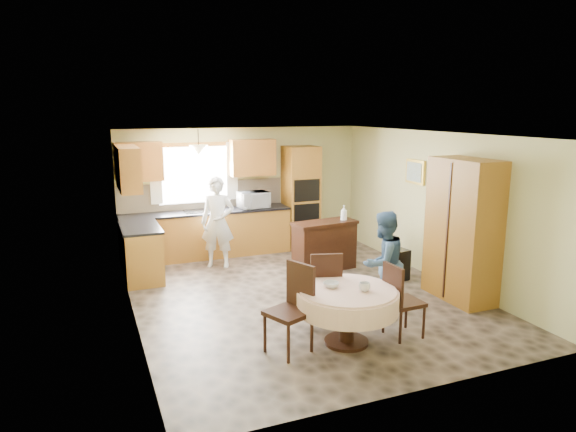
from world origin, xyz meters
The scene contains 36 objects.
floor centered at (0.00, 0.00, 0.00)m, with size 5.00×6.00×0.01m, color #6F5C4E.
ceiling centered at (0.00, 0.00, 2.50)m, with size 5.00×6.00×0.01m, color white.
wall_back centered at (0.00, 3.00, 1.25)m, with size 5.00×0.02×2.50m, color #BFBD7A.
wall_front centered at (0.00, -3.00, 1.25)m, with size 5.00×0.02×2.50m, color #BFBD7A.
wall_left centered at (-2.50, 0.00, 1.25)m, with size 0.02×6.00×2.50m, color #BFBD7A.
wall_right centered at (2.50, 0.00, 1.25)m, with size 0.02×6.00×2.50m, color #BFBD7A.
window centered at (-1.00, 2.98, 1.60)m, with size 1.40×0.03×1.10m, color white.
curtain_left centered at (-1.75, 2.93, 1.65)m, with size 0.22×0.02×1.15m, color white.
curtain_right centered at (-0.25, 2.93, 1.65)m, with size 0.22×0.02×1.15m, color white.
base_cab_back centered at (-0.85, 2.70, 0.44)m, with size 3.30×0.60×0.88m, color #B97B31.
counter_back centered at (-0.85, 2.70, 0.90)m, with size 3.30×0.64×0.04m, color black.
base_cab_left centered at (-2.20, 1.80, 0.44)m, with size 0.60×1.20×0.88m, color #B97B31.
counter_left centered at (-2.20, 1.80, 0.90)m, with size 0.64×1.20×0.04m, color black.
backsplash centered at (-0.85, 2.99, 1.18)m, with size 3.30×0.02×0.55m, color tan.
wall_cab_left centered at (-2.05, 2.83, 1.91)m, with size 0.85×0.33×0.72m, color #C98132.
wall_cab_right centered at (0.15, 2.83, 1.91)m, with size 0.90×0.33×0.72m, color #C98132.
wall_cab_side centered at (-2.33, 1.80, 1.91)m, with size 0.33×1.20×0.72m, color #C98132.
oven_tower centered at (1.15, 2.69, 1.06)m, with size 0.66×0.62×2.12m, color #B97B31.
oven_upper centered at (1.15, 2.38, 1.25)m, with size 0.56×0.01×0.45m, color black.
oven_lower centered at (1.15, 2.38, 0.75)m, with size 0.56×0.01×0.45m, color black.
pendant centered at (-1.00, 2.50, 2.12)m, with size 0.36×0.36×0.18m, color beige.
sideboard centered at (0.93, 1.08, 0.42)m, with size 1.17×0.48×0.84m, color #33170D.
space_heater centered at (1.81, 0.08, 0.26)m, with size 0.38×0.27×0.53m, color black.
cupboard centered at (2.22, -1.00, 1.08)m, with size 0.56×1.13×2.15m, color #B97B31.
dining_table centered at (-0.13, -1.74, 0.55)m, with size 1.25×1.25×0.71m.
chair_left centered at (-0.81, -1.65, 0.59)m, with size 0.61×0.61×1.07m.
chair_back centered at (-0.13, -1.11, 0.56)m, with size 0.55×0.55×1.02m.
chair_right centered at (0.57, -1.82, 0.54)m, with size 0.44×0.44×0.97m.
framed_picture centered at (2.47, 0.60, 1.77)m, with size 0.06×0.52×0.43m.
microwave centered at (0.10, 2.65, 1.08)m, with size 0.58×0.40×0.32m, color silver.
person_sink centered at (-0.81, 1.97, 0.84)m, with size 0.61×0.40×1.67m, color silver.
person_dining centered at (0.80, -1.06, 0.74)m, with size 0.72×0.56×1.48m, color #38567C.
bowl_sideboard centered at (0.73, 1.08, 0.86)m, with size 0.22×0.22×0.06m, color #B2B2B2.
bottle_sideboard centered at (1.31, 1.08, 1.00)m, with size 0.12×0.12×0.32m, color silver.
cup_table centered at (0.02, -1.88, 0.77)m, with size 0.14×0.14×0.11m, color #B2B2B2.
bowl_table centered at (-0.29, -1.61, 0.74)m, with size 0.20×0.20×0.06m, color #B2B2B2.
Camera 1 is at (-3.02, -6.99, 2.87)m, focal length 32.00 mm.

